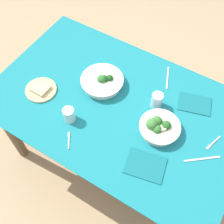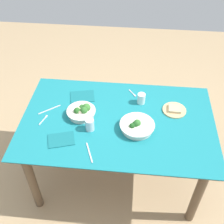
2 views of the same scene
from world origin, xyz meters
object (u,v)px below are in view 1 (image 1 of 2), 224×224
object	(u,v)px
napkin_folded_upper	(145,165)
broccoli_bowl_far	(159,127)
fork_by_near_bowl	(69,140)
napkin_folded_lower	(195,104)
water_glass_center	(157,100)
table_knife_right	(167,78)
broccoli_bowl_near	(102,82)
bread_side_plate	(41,89)
water_glass_side	(69,115)
fork_by_far_bowl	(213,143)
table_knife_left	(202,159)

from	to	relation	value
napkin_folded_upper	broccoli_bowl_far	bearing A→B (deg)	-80.37
fork_by_near_bowl	napkin_folded_lower	xyz separation A→B (m)	(-0.49, -0.58, 0.00)
water_glass_center	table_knife_right	size ratio (longest dim) A/B	0.54
broccoli_bowl_near	bread_side_plate	distance (m)	0.37
broccoli_bowl_far	napkin_folded_lower	distance (m)	0.29
broccoli_bowl_far	water_glass_side	world-z (taller)	broccoli_bowl_far
water_glass_center	fork_by_near_bowl	bearing A→B (deg)	56.54
water_glass_center	napkin_folded_upper	distance (m)	0.39
napkin_folded_upper	napkin_folded_lower	xyz separation A→B (m)	(-0.07, -0.49, 0.00)
fork_by_far_bowl	napkin_folded_lower	size ratio (longest dim) A/B	0.59
fork_by_far_bowl	napkin_folded_upper	distance (m)	0.39
bread_side_plate	table_knife_left	size ratio (longest dim) A/B	0.98
napkin_folded_lower	fork_by_far_bowl	bearing A→B (deg)	134.11
bread_side_plate	table_knife_right	size ratio (longest dim) A/B	1.04
broccoli_bowl_near	water_glass_side	size ratio (longest dim) A/B	2.92
bread_side_plate	fork_by_near_bowl	size ratio (longest dim) A/B	2.08
broccoli_bowl_near	water_glass_side	bearing A→B (deg)	85.42
napkin_folded_lower	broccoli_bowl_near	bearing A→B (deg)	16.73
broccoli_bowl_near	table_knife_left	bearing A→B (deg)	168.55
bread_side_plate	fork_by_far_bowl	xyz separation A→B (m)	(-1.01, -0.20, -0.01)
water_glass_side	table_knife_right	xyz separation A→B (m)	(-0.34, -0.56, -0.04)
water_glass_side	broccoli_bowl_far	bearing A→B (deg)	-157.06
broccoli_bowl_far	table_knife_left	distance (m)	0.28
bread_side_plate	table_knife_right	bearing A→B (deg)	-141.28
broccoli_bowl_near	table_knife_right	bearing A→B (deg)	-141.03
water_glass_side	fork_by_far_bowl	bearing A→B (deg)	-159.61
fork_by_far_bowl	table_knife_right	bearing A→B (deg)	-107.40
broccoli_bowl_near	table_knife_left	world-z (taller)	broccoli_bowl_near
water_glass_side	napkin_folded_lower	distance (m)	0.73
broccoli_bowl_far	fork_by_near_bowl	bearing A→B (deg)	38.42
table_knife_right	napkin_folded_upper	distance (m)	0.60
bread_side_plate	table_knife_right	world-z (taller)	bread_side_plate
broccoli_bowl_far	broccoli_bowl_near	xyz separation A→B (m)	(0.43, -0.11, -0.01)
fork_by_near_bowl	table_knife_left	bearing A→B (deg)	-102.48
water_glass_side	table_knife_left	world-z (taller)	water_glass_side
fork_by_far_bowl	table_knife_left	bearing A→B (deg)	10.23
table_knife_left	table_knife_right	distance (m)	0.56
broccoli_bowl_near	napkin_folded_lower	size ratio (longest dim) A/B	1.38
broccoli_bowl_far	water_glass_side	xyz separation A→B (m)	(0.46, 0.19, 0.01)
water_glass_side	fork_by_near_bowl	xyz separation A→B (m)	(-0.07, 0.11, -0.04)
bread_side_plate	napkin_folded_lower	xyz separation A→B (m)	(-0.83, -0.39, -0.01)
water_glass_side	table_knife_left	xyz separation A→B (m)	(-0.73, -0.16, -0.04)
table_knife_left	napkin_folded_upper	xyz separation A→B (m)	(0.23, 0.19, 0.00)
napkin_folded_upper	water_glass_side	bearing A→B (deg)	-2.87
fork_by_far_bowl	broccoli_bowl_far	bearing A→B (deg)	-56.17
water_glass_center	napkin_folded_lower	bearing A→B (deg)	-146.61
broccoli_bowl_far	water_glass_center	xyz separation A→B (m)	(0.09, -0.15, 0.01)
broccoli_bowl_far	water_glass_side	distance (m)	0.50
napkin_folded_upper	napkin_folded_lower	size ratio (longest dim) A/B	1.06
water_glass_center	table_knife_right	xyz separation A→B (m)	(0.03, -0.22, -0.05)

